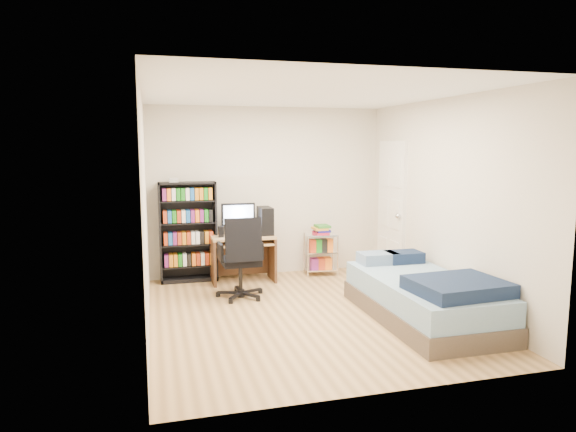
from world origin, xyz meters
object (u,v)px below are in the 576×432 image
object	(u,v)px
office_chair	(241,272)
bed	(424,297)
computer_desk	(248,239)
media_shelf	(188,231)

from	to	relation	value
office_chair	bed	distance (m)	2.27
office_chair	bed	world-z (taller)	office_chair
bed	office_chair	bearing A→B (deg)	143.46
computer_desk	office_chair	world-z (taller)	computer_desk
media_shelf	office_chair	bearing A→B (deg)	-60.39
computer_desk	bed	xyz separation A→B (m)	(1.57, -2.19, -0.34)
computer_desk	bed	bearing A→B (deg)	-54.39
computer_desk	bed	world-z (taller)	computer_desk
office_chair	bed	xyz separation A→B (m)	(1.82, -1.35, -0.07)
office_chair	computer_desk	bearing A→B (deg)	71.91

